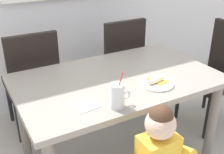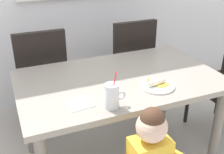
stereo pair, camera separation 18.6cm
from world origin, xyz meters
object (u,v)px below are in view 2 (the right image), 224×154
Objects in this scene: milk_cup at (112,97)px; paper_napkin at (80,103)px; dining_table at (119,90)px; snack_plate at (157,86)px; dining_chair_right at (129,60)px; dining_chair_left at (41,74)px; peeled_banana at (157,82)px.

milk_cup is 0.21m from paper_napkin.
snack_plate reaches higher than dining_table.
paper_napkin is (-0.16, 0.12, -0.06)m from milk_cup.
snack_plate is at bearing 75.45° from dining_chair_right.
dining_table is at bearing 122.98° from dining_chair_left.
peeled_banana reaches higher than snack_plate.
snack_plate is at bearing 124.05° from dining_chair_left.
peeled_banana is (0.38, 0.13, -0.04)m from milk_cup.
milk_cup is at bearing 103.26° from dining_chair_left.
dining_chair_right reaches higher than peeled_banana.
peeled_banana is (0.17, -0.22, 0.13)m from dining_table.
dining_chair_left is 0.85m from dining_chair_right.
dining_chair_left is at bearing 124.32° from peeled_banana.
dining_chair_left is at bearing 103.26° from milk_cup.
milk_cup is 1.41× the size of peeled_banana.
paper_napkin is (-0.54, -0.01, -0.00)m from snack_plate.
milk_cup is at bearing -120.29° from dining_table.
dining_chair_right is 6.40× the size of paper_napkin.
dining_table is 0.44m from paper_napkin.
dining_chair_left reaches higher than snack_plate.
dining_chair_left is at bearing -0.79° from dining_chair_right.
paper_napkin is (-0.36, -0.23, 0.10)m from dining_table.
milk_cup is at bearing -35.92° from paper_napkin.
milk_cup is at bearing -162.06° from snack_plate.
peeled_banana is (0.00, 0.01, 0.03)m from snack_plate.
paper_napkin is at bearing -178.81° from peeled_banana.
dining_chair_right is (0.85, -0.01, 0.00)m from dining_chair_left.
dining_table is 0.30m from snack_plate.
dining_table is at bearing 59.71° from milk_cup.
dining_chair_left reaches higher than peeled_banana.
paper_napkin is at bearing 49.75° from dining_chair_right.
snack_plate is at bearing -52.84° from dining_table.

